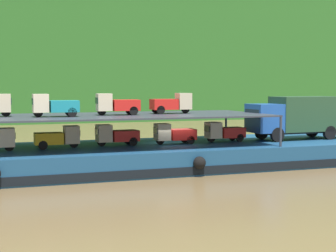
{
  "coord_description": "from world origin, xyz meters",
  "views": [
    {
      "loc": [
        -12.22,
        -32.81,
        5.34
      ],
      "look_at": [
        -0.3,
        0.0,
        2.7
      ],
      "focal_mm": 56.3,
      "sensor_mm": 36.0,
      "label": 1
    }
  ],
  "objects_px": {
    "cargo_barge": "(172,155)",
    "mini_truck_upper_fore": "(117,104)",
    "covered_lorry": "(296,116)",
    "mini_truck_lower_aft": "(58,137)",
    "mini_truck_lower_mid": "(116,135)",
    "mini_truck_lower_bow": "(224,132)",
    "mini_truck_upper_bow": "(172,103)",
    "mini_truck_lower_fore": "(174,134)",
    "mini_truck_upper_mid": "(55,105)"
  },
  "relations": [
    {
      "from": "mini_truck_lower_mid",
      "to": "mini_truck_upper_bow",
      "type": "distance_m",
      "value": 4.42
    },
    {
      "from": "mini_truck_lower_aft",
      "to": "mini_truck_lower_mid",
      "type": "relative_size",
      "value": 0.99
    },
    {
      "from": "mini_truck_lower_aft",
      "to": "mini_truck_upper_mid",
      "type": "xyz_separation_m",
      "value": [
        -0.25,
        -0.68,
        2.0
      ]
    },
    {
      "from": "mini_truck_lower_mid",
      "to": "covered_lorry",
      "type": "bearing_deg",
      "value": -2.21
    },
    {
      "from": "cargo_barge",
      "to": "mini_truck_upper_fore",
      "type": "bearing_deg",
      "value": -178.91
    },
    {
      "from": "mini_truck_lower_fore",
      "to": "mini_truck_lower_bow",
      "type": "bearing_deg",
      "value": 3.12
    },
    {
      "from": "cargo_barge",
      "to": "mini_truck_upper_mid",
      "type": "bearing_deg",
      "value": -175.15
    },
    {
      "from": "mini_truck_lower_bow",
      "to": "mini_truck_upper_fore",
      "type": "bearing_deg",
      "value": -179.0
    },
    {
      "from": "cargo_barge",
      "to": "covered_lorry",
      "type": "bearing_deg",
      "value": -1.7
    },
    {
      "from": "mini_truck_upper_mid",
      "to": "mini_truck_upper_fore",
      "type": "xyz_separation_m",
      "value": [
        4.01,
        0.59,
        0.0
      ]
    },
    {
      "from": "cargo_barge",
      "to": "mini_truck_lower_mid",
      "type": "height_order",
      "value": "mini_truck_lower_mid"
    },
    {
      "from": "cargo_barge",
      "to": "mini_truck_lower_bow",
      "type": "height_order",
      "value": "mini_truck_lower_bow"
    },
    {
      "from": "mini_truck_lower_mid",
      "to": "mini_truck_lower_fore",
      "type": "height_order",
      "value": "same"
    },
    {
      "from": "mini_truck_upper_bow",
      "to": "covered_lorry",
      "type": "bearing_deg",
      "value": -4.86
    },
    {
      "from": "cargo_barge",
      "to": "mini_truck_upper_fore",
      "type": "relative_size",
      "value": 10.36
    },
    {
      "from": "mini_truck_lower_mid",
      "to": "mini_truck_lower_bow",
      "type": "distance_m",
      "value": 7.64
    },
    {
      "from": "covered_lorry",
      "to": "mini_truck_upper_mid",
      "type": "height_order",
      "value": "mini_truck_upper_mid"
    },
    {
      "from": "covered_lorry",
      "to": "mini_truck_lower_bow",
      "type": "distance_m",
      "value": 5.66
    },
    {
      "from": "mini_truck_lower_fore",
      "to": "mini_truck_lower_aft",
      "type": "bearing_deg",
      "value": 178.78
    },
    {
      "from": "cargo_barge",
      "to": "mini_truck_upper_bow",
      "type": "height_order",
      "value": "mini_truck_upper_bow"
    },
    {
      "from": "mini_truck_upper_mid",
      "to": "mini_truck_upper_fore",
      "type": "height_order",
      "value": "same"
    },
    {
      "from": "mini_truck_lower_fore",
      "to": "mini_truck_lower_mid",
      "type": "bearing_deg",
      "value": 174.44
    },
    {
      "from": "mini_truck_lower_fore",
      "to": "mini_truck_upper_fore",
      "type": "distance_m",
      "value": 4.36
    },
    {
      "from": "mini_truck_upper_mid",
      "to": "mini_truck_lower_bow",
      "type": "bearing_deg",
      "value": 3.55
    },
    {
      "from": "covered_lorry",
      "to": "mini_truck_lower_aft",
      "type": "relative_size",
      "value": 2.88
    },
    {
      "from": "covered_lorry",
      "to": "mini_truck_upper_fore",
      "type": "distance_m",
      "value": 13.26
    },
    {
      "from": "mini_truck_lower_fore",
      "to": "mini_truck_upper_mid",
      "type": "xyz_separation_m",
      "value": [
        -7.89,
        -0.52,
        2.0
      ]
    },
    {
      "from": "mini_truck_upper_fore",
      "to": "mini_truck_lower_fore",
      "type": "bearing_deg",
      "value": -1.08
    },
    {
      "from": "mini_truck_lower_fore",
      "to": "mini_truck_upper_bow",
      "type": "xyz_separation_m",
      "value": [
        0.08,
        0.65,
        2.0
      ]
    },
    {
      "from": "covered_lorry",
      "to": "mini_truck_upper_mid",
      "type": "distance_m",
      "value": 17.26
    },
    {
      "from": "mini_truck_upper_mid",
      "to": "mini_truck_upper_fore",
      "type": "bearing_deg",
      "value": 8.37
    },
    {
      "from": "mini_truck_upper_bow",
      "to": "mini_truck_upper_mid",
      "type": "bearing_deg",
      "value": -171.64
    },
    {
      "from": "cargo_barge",
      "to": "mini_truck_lower_aft",
      "type": "distance_m",
      "value": 7.7
    },
    {
      "from": "mini_truck_lower_aft",
      "to": "mini_truck_lower_bow",
      "type": "height_order",
      "value": "same"
    },
    {
      "from": "cargo_barge",
      "to": "mini_truck_upper_fore",
      "type": "distance_m",
      "value": 5.13
    },
    {
      "from": "covered_lorry",
      "to": "mini_truck_lower_fore",
      "type": "bearing_deg",
      "value": 179.18
    },
    {
      "from": "mini_truck_lower_mid",
      "to": "mini_truck_upper_mid",
      "type": "height_order",
      "value": "mini_truck_upper_mid"
    },
    {
      "from": "mini_truck_upper_fore",
      "to": "mini_truck_upper_bow",
      "type": "xyz_separation_m",
      "value": [
        3.96,
        0.58,
        0.0
      ]
    },
    {
      "from": "mini_truck_lower_mid",
      "to": "mini_truck_upper_fore",
      "type": "bearing_deg",
      "value": -94.49
    },
    {
      "from": "mini_truck_lower_bow",
      "to": "mini_truck_upper_bow",
      "type": "bearing_deg",
      "value": 173.11
    },
    {
      "from": "mini_truck_lower_aft",
      "to": "mini_truck_lower_mid",
      "type": "distance_m",
      "value": 3.79
    },
    {
      "from": "covered_lorry",
      "to": "mini_truck_lower_bow",
      "type": "bearing_deg",
      "value": 176.5
    },
    {
      "from": "mini_truck_upper_fore",
      "to": "mini_truck_upper_bow",
      "type": "height_order",
      "value": "same"
    },
    {
      "from": "covered_lorry",
      "to": "mini_truck_upper_bow",
      "type": "bearing_deg",
      "value": 175.14
    },
    {
      "from": "covered_lorry",
      "to": "mini_truck_lower_mid",
      "type": "height_order",
      "value": "covered_lorry"
    },
    {
      "from": "cargo_barge",
      "to": "covered_lorry",
      "type": "distance_m",
      "value": 9.73
    },
    {
      "from": "covered_lorry",
      "to": "mini_truck_lower_aft",
      "type": "distance_m",
      "value": 17.01
    },
    {
      "from": "covered_lorry",
      "to": "mini_truck_upper_bow",
      "type": "xyz_separation_m",
      "value": [
        -9.26,
        0.79,
        1.0
      ]
    },
    {
      "from": "mini_truck_lower_aft",
      "to": "mini_truck_lower_fore",
      "type": "xyz_separation_m",
      "value": [
        7.64,
        -0.16,
        0.0
      ]
    },
    {
      "from": "covered_lorry",
      "to": "mini_truck_lower_aft",
      "type": "height_order",
      "value": "covered_lorry"
    }
  ]
}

